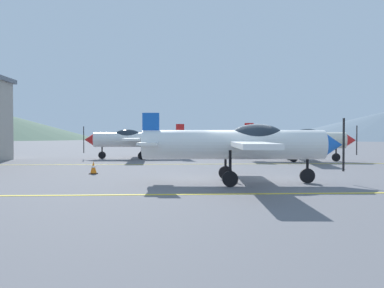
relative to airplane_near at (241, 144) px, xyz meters
name	(u,v)px	position (x,y,z in m)	size (l,w,h in m)	color
ground_plane	(239,180)	(0.08, 0.86, -1.47)	(400.00, 400.00, 0.00)	slate
apron_line_near	(259,194)	(0.08, -2.68, -1.47)	(80.00, 0.16, 0.01)	yellow
apron_line_far	(215,164)	(0.08, 9.30, -1.47)	(80.00, 0.16, 0.01)	yellow
airplane_near	(241,144)	(0.00, 0.00, 0.00)	(7.60, 8.75, 2.62)	white
airplane_mid	(299,140)	(6.07, 11.77, 0.00)	(7.65, 8.76, 2.62)	silver
airplane_far	(135,139)	(-5.32, 15.00, 0.00)	(7.58, 8.74, 2.62)	white
traffic_cone_front	(93,168)	(-6.17, 3.65, -1.19)	(0.36, 0.36, 0.59)	black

